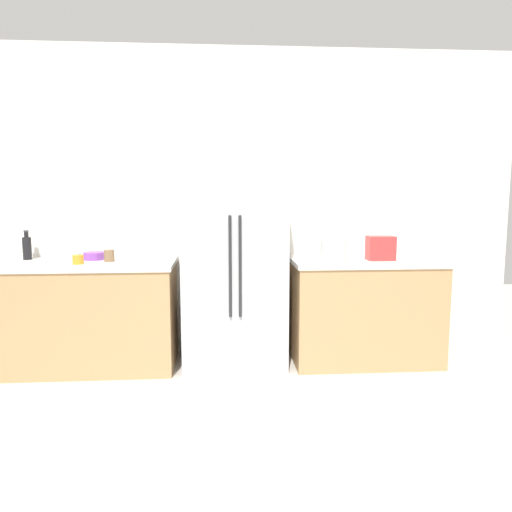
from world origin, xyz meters
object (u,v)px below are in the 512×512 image
toaster (381,248)px  bottle_a (27,247)px  rice_cooker (334,246)px  bowl_b (70,256)px  cup_b (109,256)px  refrigerator (234,261)px  cup_a (78,260)px  bowl_a (94,256)px

toaster → bottle_a: (-3.08, 0.26, 0.00)m
rice_cooker → bowl_b: bearing=174.0°
bottle_a → bowl_b: 0.39m
cup_b → bowl_b: 0.39m
bottle_a → rice_cooker: bearing=-6.0°
refrigerator → toaster: size_ratio=7.81×
cup_b → refrigerator: bearing=-0.5°
toaster → cup_b: toaster is taller
cup_a → bowl_b: bearing=117.8°
refrigerator → cup_a: refrigerator is taller
toaster → bowl_b: bearing=175.4°
cup_b → bowl_b: size_ratio=0.55×
cup_b → bowl_a: (-0.16, 0.13, -0.02)m
refrigerator → bowl_a: size_ratio=10.13×
rice_cooker → bowl_a: 2.09m
refrigerator → rice_cooker: size_ratio=6.53×
refrigerator → cup_a: (-1.29, -0.13, 0.05)m
bowl_a → bowl_b: 0.21m
cup_a → bowl_a: bearing=76.2°
cup_a → bowl_a: size_ratio=0.49×
toaster → rice_cooker: 0.42m
refrigerator → rice_cooker: bearing=-6.5°
rice_cooker → cup_a: 2.14m
rice_cooker → cup_b: 1.92m
bowl_b → rice_cooker: bearing=-6.0°
toaster → bowl_a: toaster is taller
bowl_b → toaster: bearing=-4.6°
bowl_a → rice_cooker: bearing=-6.4°
bowl_b → cup_a: bearing=-62.2°
refrigerator → bowl_a: (-1.22, 0.14, 0.04)m
refrigerator → cup_b: size_ratio=18.29×
toaster → bowl_a: 2.50m
refrigerator → cup_b: refrigerator is taller
bottle_a → cup_b: bottle_a is taller
bottle_a → cup_a: bottle_a is taller
bottle_a → bowl_b: bearing=-6.1°
refrigerator → cup_b: bearing=179.5°
toaster → bowl_b: (-2.70, 0.22, -0.07)m
bottle_a → bowl_a: 0.59m
cup_b → bottle_a: bearing=166.6°
bowl_b → bowl_a: bearing=-2.1°
rice_cooker → cup_b: rice_cooker is taller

